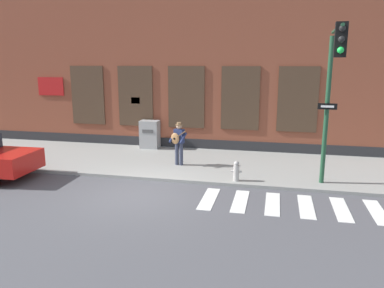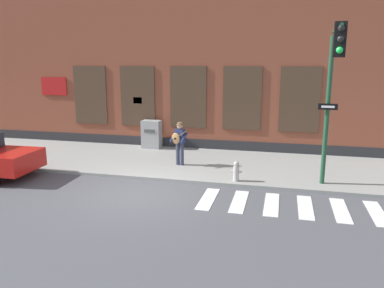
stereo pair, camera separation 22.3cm
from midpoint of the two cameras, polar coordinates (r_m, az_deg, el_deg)
The scene contains 8 objects.
ground_plane at distance 12.09m, azimuth -8.57°, elevation -7.62°, with size 160.00×160.00×0.00m, color #4C4C51.
sidewalk at distance 15.60m, azimuth -3.40°, elevation -2.72°, with size 28.00×4.98×0.11m.
building_backdrop at distance 19.43m, azimuth 0.21°, elevation 14.05°, with size 28.00×4.06×9.39m.
crosswalk at distance 11.44m, azimuth 14.05°, elevation -9.01°, with size 5.20×1.90×0.01m.
busker at distance 14.68m, azimuth -2.52°, elevation 0.47°, with size 0.72×0.63×1.71m.
traffic_light at distance 11.87m, azimuth 20.07°, elevation 9.00°, with size 0.60×2.66×4.99m.
utility_box at distance 17.84m, azimuth -6.80°, elevation 1.47°, with size 0.88×0.60×1.31m.
fire_hydrant at distance 12.92m, azimuth 6.28°, elevation -4.12°, with size 0.38×0.20×0.70m.
Camera 1 is at (4.12, -10.59, 4.09)m, focal length 35.00 mm.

